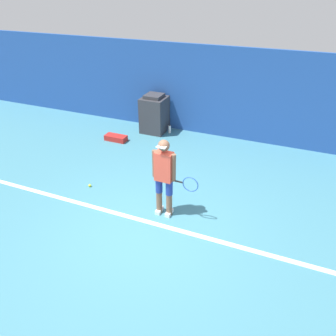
% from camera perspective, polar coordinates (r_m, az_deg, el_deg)
% --- Properties ---
extents(ground_plane, '(24.00, 24.00, 0.00)m').
position_cam_1_polar(ground_plane, '(6.46, -3.57, -10.31)').
color(ground_plane, teal).
extents(back_wall, '(24.00, 0.10, 2.63)m').
position_cam_1_polar(back_wall, '(9.86, 8.64, 12.81)').
color(back_wall, '#234C99').
rests_on(back_wall, ground_plane).
extents(court_baseline, '(21.60, 0.10, 0.01)m').
position_cam_1_polar(court_baseline, '(6.55, -3.01, -9.51)').
color(court_baseline, white).
rests_on(court_baseline, ground_plane).
extents(tennis_player, '(0.94, 0.28, 1.65)m').
position_cam_1_polar(tennis_player, '(6.27, -0.60, -1.23)').
color(tennis_player, brown).
rests_on(tennis_player, ground_plane).
extents(tennis_ball, '(0.07, 0.07, 0.07)m').
position_cam_1_polar(tennis_ball, '(7.80, -13.47, -2.98)').
color(tennis_ball, '#D1E533').
rests_on(tennis_ball, ground_plane).
extents(covered_chair, '(0.73, 0.75, 1.19)m').
position_cam_1_polar(covered_chair, '(10.25, -2.39, 9.39)').
color(covered_chair, '#333338').
rests_on(covered_chair, ground_plane).
extents(equipment_bag, '(0.65, 0.29, 0.16)m').
position_cam_1_polar(equipment_bag, '(9.90, -9.05, 5.20)').
color(equipment_bag, '#B2231E').
rests_on(equipment_bag, ground_plane).
extents(water_bottle, '(0.08, 0.08, 0.26)m').
position_cam_1_polar(water_bottle, '(10.28, 0.29, 6.79)').
color(water_bottle, white).
rests_on(water_bottle, ground_plane).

